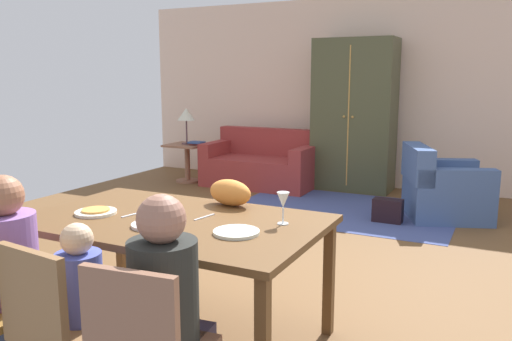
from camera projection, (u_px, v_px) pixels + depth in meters
The scene contains 25 objects.
ground_plane at pixel (282, 251), 4.84m from camera, with size 7.43×6.44×0.02m, color brown.
back_wall at pixel (374, 93), 7.48m from camera, with size 7.43×0.10×2.70m, color beige.
dining_table at pixel (173, 229), 3.09m from camera, with size 1.76×1.06×0.76m.
plate_near_man at pixel (96, 212), 3.18m from camera, with size 0.25×0.25×0.02m, color white.
pizza_near_man at pixel (96, 210), 3.18m from camera, with size 0.17×0.17×0.01m, color gold.
plate_near_child at pixel (154, 225), 2.92m from camera, with size 0.25×0.25×0.02m, color silver.
pizza_near_child at pixel (154, 222), 2.92m from camera, with size 0.17×0.17×0.01m, color gold.
plate_near_woman at pixel (236, 232), 2.78m from camera, with size 0.25×0.25×0.02m, color silver.
wine_glass at pixel (283, 201), 2.94m from camera, with size 0.07×0.07×0.19m.
fork at pixel (132, 215), 3.15m from camera, with size 0.02×0.15×0.01m, color silver.
knife at pixel (204, 217), 3.10m from camera, with size 0.01×0.17×0.01m, color silver.
person_man at pixel (17, 287), 2.70m from camera, with size 0.30×0.41×1.11m.
dining_chair_child at pixel (57, 324), 2.34m from camera, with size 0.46×0.46×0.87m.
person_child at pixel (87, 321), 2.50m from camera, with size 0.22×0.30×0.92m.
person_woman at pixel (169, 325), 2.28m from camera, with size 0.31×0.41×1.11m.
cat at pixel (230, 193), 3.38m from camera, with size 0.32×0.16×0.17m, color orange.
area_rug at pixel (343, 210), 6.28m from camera, with size 2.60×1.80×0.01m, color #3F4B80.
couch at pixel (262, 165), 7.64m from camera, with size 1.60×0.86×0.82m.
armchair at pixel (442, 190), 5.91m from camera, with size 1.11×1.10×0.82m.
armoire at pixel (354, 115), 7.27m from camera, with size 1.10×0.59×2.10m.
side_table at pixel (187, 157), 7.89m from camera, with size 0.56×0.56×0.58m.
table_lamp at pixel (186, 116), 7.78m from camera, with size 0.26×0.26×0.54m.
book_lower at pixel (198, 144), 7.76m from camera, with size 0.22×0.16×0.03m, color maroon.
book_upper at pixel (196, 142), 7.71m from camera, with size 0.22×0.16×0.03m, color #304880.
handbag at pixel (388, 211), 5.73m from camera, with size 0.32×0.16×0.26m, color black.
Camera 1 is at (1.83, -3.64, 1.59)m, focal length 36.56 mm.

